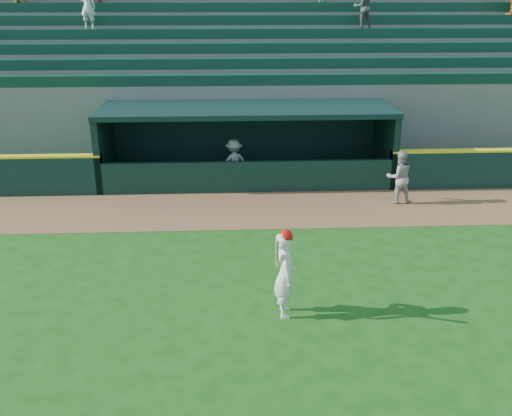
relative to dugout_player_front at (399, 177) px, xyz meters
name	(u,v)px	position (x,y,z in m)	size (l,w,h in m)	color
ground	(260,293)	(-4.41, -5.30, -0.79)	(120.00, 120.00, 0.00)	#194E13
warning_track	(250,210)	(-4.41, -0.40, -0.79)	(40.00, 3.00, 0.01)	brown
dugout_player_front	(399,177)	(0.00, 0.00, 0.00)	(0.77, 0.60, 1.59)	#A1A19C
dugout_player_inside	(234,162)	(-4.84, 1.92, -0.04)	(0.98, 0.56, 1.51)	#9B9B96
dugout	(246,138)	(-4.41, 2.70, 0.56)	(9.40, 2.80, 2.46)	slate
stands	(242,86)	(-4.43, 7.28, 1.61)	(34.50, 6.25, 7.58)	slate
batter_at_plate	(285,273)	(-3.98, -6.13, 0.10)	(0.45, 0.80, 1.79)	white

